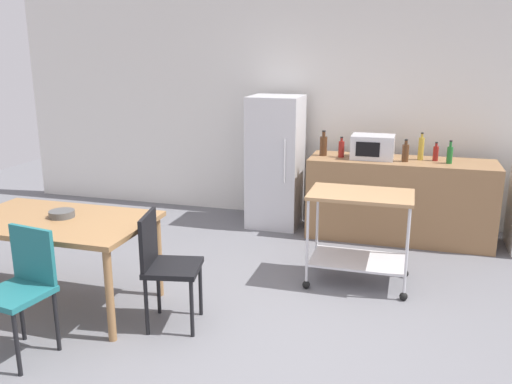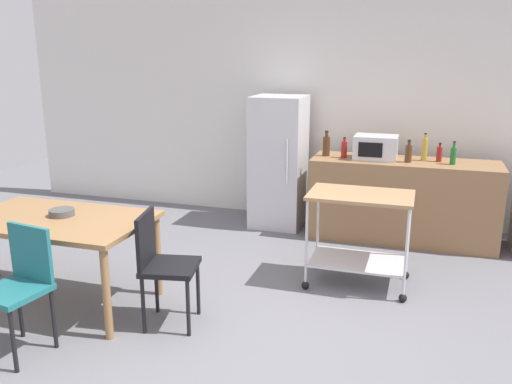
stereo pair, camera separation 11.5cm
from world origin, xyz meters
name	(u,v)px [view 1 (the left image)]	position (x,y,z in m)	size (l,w,h in m)	color
ground_plane	(257,342)	(0.00, 0.00, 0.00)	(12.00, 12.00, 0.00)	slate
back_wall	(330,102)	(0.00, 3.20, 1.45)	(8.40, 0.12, 2.90)	silver
kitchen_counter	(399,200)	(0.90, 2.60, 0.45)	(2.00, 0.64, 0.90)	olive
dining_table	(57,228)	(-1.71, 0.12, 0.67)	(1.50, 0.90, 0.75)	olive
chair_teal	(22,284)	(-1.50, -0.57, 0.52)	(0.46, 0.46, 0.89)	#1E666B
chair_black	(164,261)	(-0.74, 0.07, 0.52)	(0.47, 0.47, 0.89)	black
refrigerator	(276,162)	(-0.55, 2.70, 0.78)	(0.60, 0.63, 1.55)	silver
kitchen_cart	(360,223)	(0.59, 1.25, 0.57)	(0.91, 0.57, 0.85)	#A37A51
bottle_soy_sauce	(323,145)	(0.03, 2.61, 1.02)	(0.08, 0.08, 0.28)	#4C2D19
bottle_sesame_oil	(341,149)	(0.24, 2.56, 1.00)	(0.06, 0.06, 0.23)	maroon
microwave	(373,147)	(0.58, 2.59, 1.03)	(0.46, 0.35, 0.26)	silver
bottle_olive_oil	(405,152)	(0.93, 2.52, 1.00)	(0.07, 0.07, 0.24)	#4C2D19
bottle_sparkling_water	(421,148)	(1.09, 2.66, 1.03)	(0.06, 0.06, 0.30)	gold
bottle_vinegar	(436,153)	(1.24, 2.65, 0.98)	(0.06, 0.06, 0.20)	maroon
bottle_soda	(450,154)	(1.38, 2.54, 1.00)	(0.06, 0.06, 0.25)	#1E6628
fruit_bowl	(62,214)	(-1.69, 0.18, 0.78)	(0.20, 0.20, 0.05)	#4C4C4C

